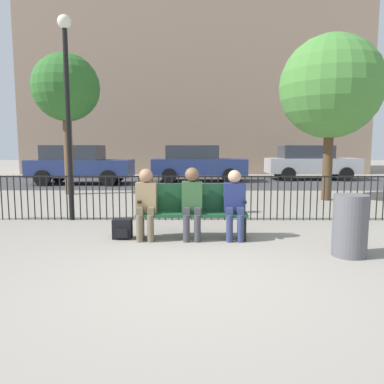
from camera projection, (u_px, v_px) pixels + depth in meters
name	position (u px, v px, depth m)	size (l,w,h in m)	color
ground_plane	(191.00, 278.00, 4.44)	(80.00, 80.00, 0.00)	gray
park_bench	(192.00, 209.00, 6.38)	(1.85, 0.45, 0.92)	#194728
seated_person_0	(146.00, 199.00, 6.24)	(0.34, 0.39, 1.19)	brown
seated_person_1	(192.00, 199.00, 6.23)	(0.34, 0.39, 1.21)	#3D3D42
seated_person_2	(234.00, 201.00, 6.23)	(0.34, 0.39, 1.17)	navy
backpack	(122.00, 229.00, 6.35)	(0.32, 0.25, 0.34)	black
fence_railing	(192.00, 194.00, 7.92)	(9.01, 0.03, 0.95)	black
tree_0	(331.00, 87.00, 10.61)	(2.90, 2.90, 4.70)	#4C3823
tree_1	(66.00, 89.00, 11.93)	(2.14, 2.14, 4.51)	brown
lamp_post	(67.00, 90.00, 7.69)	(0.28, 0.28, 4.20)	black
street_surface	(194.00, 182.00, 16.35)	(24.00, 6.00, 0.01)	#3D3D3F
parked_car_0	(310.00, 162.00, 17.70)	(4.20, 1.94, 1.62)	#B7B7BC
parked_car_1	(79.00, 164.00, 15.60)	(4.20, 1.94, 1.62)	navy
parked_car_2	(197.00, 163.00, 16.85)	(4.20, 1.94, 1.62)	navy
building_facade	(194.00, 31.00, 23.25)	(20.00, 6.00, 17.42)	gray
trash_bin	(350.00, 226.00, 5.31)	(0.48, 0.48, 0.88)	#56565B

